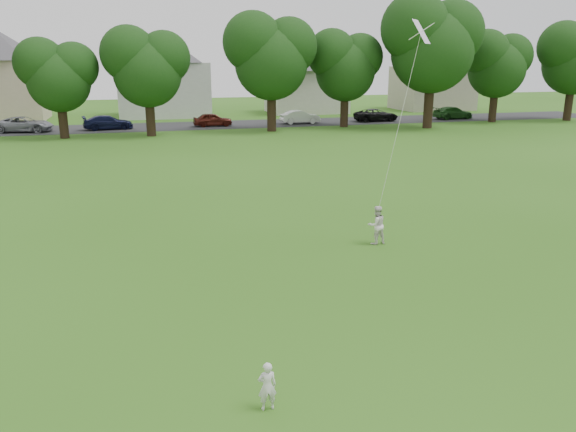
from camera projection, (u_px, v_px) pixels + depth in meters
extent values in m
plane|color=#2A5814|center=(309.00, 341.00, 12.33)|extent=(160.00, 160.00, 0.00)
cube|color=#2D2D30|center=(171.00, 126.00, 51.31)|extent=(90.00, 7.00, 0.01)
imported|color=silver|center=(267.00, 386.00, 9.79)|extent=(0.34, 0.22, 0.92)
imported|color=silver|center=(376.00, 225.00, 18.60)|extent=(0.70, 0.58, 1.31)
plane|color=white|center=(421.00, 31.00, 16.58)|extent=(0.88, 0.89, 0.70)
cylinder|color=white|center=(398.00, 129.00, 17.55)|extent=(0.01, 0.01, 5.90)
cylinder|color=black|center=(63.00, 119.00, 43.30)|extent=(0.69, 0.69, 2.94)
cylinder|color=black|center=(150.00, 115.00, 44.51)|extent=(0.72, 0.72, 3.30)
cylinder|color=black|center=(272.00, 109.00, 47.40)|extent=(0.76, 0.76, 3.79)
cylinder|color=black|center=(344.00, 108.00, 50.62)|extent=(0.72, 0.72, 3.32)
cylinder|color=black|center=(429.00, 103.00, 49.55)|extent=(0.82, 0.82, 4.43)
cylinder|color=black|center=(493.00, 104.00, 54.49)|extent=(0.73, 0.73, 3.37)
cylinder|color=black|center=(569.00, 102.00, 55.74)|extent=(0.76, 0.76, 3.70)
imported|color=gray|center=(24.00, 124.00, 47.09)|extent=(4.86, 2.73, 1.28)
imported|color=#121638|center=(108.00, 122.00, 48.82)|extent=(4.39, 2.25, 1.22)
imported|color=#501810|center=(213.00, 120.00, 51.15)|extent=(3.57, 1.51, 1.20)
imported|color=silver|center=(300.00, 117.00, 53.28)|extent=(3.76, 1.37, 1.23)
imported|color=black|center=(376.00, 115.00, 55.28)|extent=(4.44, 2.19, 1.21)
imported|color=#1D4D19|center=(453.00, 113.00, 57.46)|extent=(4.37, 2.08, 1.23)
cube|color=silver|center=(163.00, 90.00, 59.84)|extent=(9.31, 7.50, 5.58)
pyramid|color=#4A474C|center=(160.00, 32.00, 58.25)|extent=(13.43, 13.43, 3.07)
cube|color=beige|center=(306.00, 91.00, 64.04)|extent=(8.38, 6.45, 4.72)
pyramid|color=#4A474C|center=(307.00, 46.00, 62.70)|extent=(12.09, 12.09, 2.60)
cube|color=#AFA791|center=(432.00, 88.00, 68.08)|extent=(8.36, 6.99, 5.05)
pyramid|color=#4A474C|center=(435.00, 42.00, 66.65)|extent=(12.06, 12.06, 2.78)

